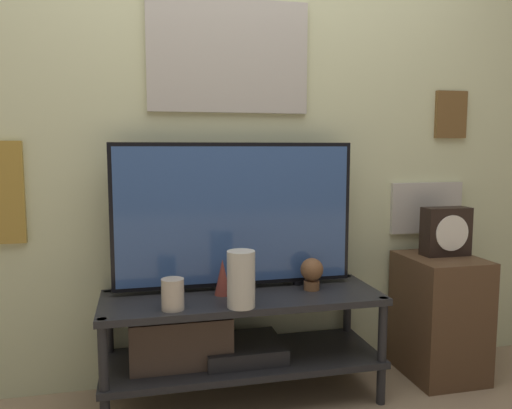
% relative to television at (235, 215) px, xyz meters
% --- Properties ---
extents(wall_back, '(6.40, 0.08, 2.70)m').
position_rel_television_xyz_m(wall_back, '(0.01, 0.17, 0.51)').
color(wall_back, beige).
rests_on(wall_back, ground_plane).
extents(media_console, '(1.26, 0.45, 0.50)m').
position_rel_television_xyz_m(media_console, '(-0.08, -0.10, -0.54)').
color(media_console, '#232326').
rests_on(media_console, ground_plane).
extents(television, '(1.12, 0.05, 0.69)m').
position_rel_television_xyz_m(television, '(0.00, 0.00, 0.00)').
color(television, black).
rests_on(television, media_console).
extents(vase_slim_bronze, '(0.07, 0.07, 0.16)m').
position_rel_television_xyz_m(vase_slim_bronze, '(-0.07, -0.08, -0.27)').
color(vase_slim_bronze, brown).
rests_on(vase_slim_bronze, media_console).
extents(vase_tall_ceramic, '(0.12, 0.12, 0.24)m').
position_rel_television_xyz_m(vase_tall_ceramic, '(-0.03, -0.27, -0.23)').
color(vase_tall_ceramic, beige).
rests_on(vase_tall_ceramic, media_console).
extents(candle_jar, '(0.09, 0.09, 0.13)m').
position_rel_television_xyz_m(candle_jar, '(-0.31, -0.24, -0.29)').
color(candle_jar, '#C1B29E').
rests_on(candle_jar, media_console).
extents(decorative_bust, '(0.11, 0.11, 0.15)m').
position_rel_television_xyz_m(decorative_bust, '(0.34, -0.10, -0.27)').
color(decorative_bust, brown).
rests_on(decorative_bust, media_console).
extents(side_table, '(0.35, 0.41, 0.61)m').
position_rel_television_xyz_m(side_table, '(1.04, -0.08, -0.54)').
color(side_table, '#513823').
rests_on(side_table, ground_plane).
extents(mantel_clock, '(0.24, 0.11, 0.24)m').
position_rel_television_xyz_m(mantel_clock, '(1.08, -0.05, -0.11)').
color(mantel_clock, black).
rests_on(mantel_clock, side_table).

